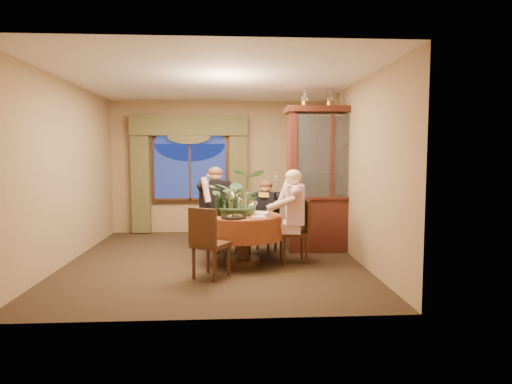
{
  "coord_description": "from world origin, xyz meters",
  "views": [
    {
      "loc": [
        0.27,
        -6.73,
        1.66
      ],
      "look_at": [
        0.65,
        -0.24,
        1.1
      ],
      "focal_mm": 30.0,
      "sensor_mm": 36.0,
      "label": 1
    }
  ],
  "objects": [
    {
      "name": "person_scarf",
      "position": [
        0.87,
        0.47,
        0.62
      ],
      "size": [
        0.59,
        0.58,
        1.24
      ],
      "primitive_type": null,
      "rotation": [
        0.0,
        0.0,
        -3.68
      ],
      "color": "black",
      "rests_on": "floor"
    },
    {
      "name": "chair_back_right",
      "position": [
        0.81,
        0.47,
        0.48
      ],
      "size": [
        0.56,
        0.56,
        0.96
      ],
      "primitive_type": "cube",
      "rotation": [
        0.0,
        0.0,
        -3.61
      ],
      "color": "black",
      "rests_on": "floor"
    },
    {
      "name": "wine_glass_person_scarf",
      "position": [
        0.66,
        0.11,
        0.84
      ],
      "size": [
        0.07,
        0.07,
        0.18
      ],
      "primitive_type": null,
      "color": "silver",
      "rests_on": "dining_table"
    },
    {
      "name": "arched_transom",
      "position": [
        -0.6,
        2.43,
        2.08
      ],
      "size": [
        1.6,
        0.06,
        0.44
      ],
      "primitive_type": null,
      "color": "navy",
      "rests_on": "wall_back"
    },
    {
      "name": "olive_bowl",
      "position": [
        0.52,
        -0.3,
        0.77
      ],
      "size": [
        0.14,
        0.14,
        0.04
      ],
      "primitive_type": "imported",
      "color": "#4F5E2F",
      "rests_on": "dining_table"
    },
    {
      "name": "china_cabinet",
      "position": [
        1.96,
        0.58,
        1.24
      ],
      "size": [
        1.52,
        0.6,
        2.48
      ],
      "primitive_type": "cube",
      "color": "#361510",
      "rests_on": "floor"
    },
    {
      "name": "tasting_paper_0",
      "position": [
        0.67,
        -0.41,
        0.75
      ],
      "size": [
        0.22,
        0.31,
        0.0
      ],
      "primitive_type": "cube",
      "rotation": [
        0.0,
        0.0,
        0.03
      ],
      "color": "white",
      "rests_on": "dining_table"
    },
    {
      "name": "centerpiece_plant",
      "position": [
        0.39,
        -0.16,
        1.34
      ],
      "size": [
        0.91,
        1.01,
        0.79
      ],
      "primitive_type": "imported",
      "color": "#385831",
      "rests_on": "dining_table"
    },
    {
      "name": "wall_right",
      "position": [
        2.25,
        0.0,
        1.4
      ],
      "size": [
        0.0,
        5.0,
        5.0
      ],
      "primitive_type": "plane",
      "rotation": [
        1.57,
        0.0,
        -1.57
      ],
      "color": "olive",
      "rests_on": "ground"
    },
    {
      "name": "wine_glass_person_pink",
      "position": [
        0.87,
        -0.28,
        0.84
      ],
      "size": [
        0.07,
        0.07,
        0.18
      ],
      "primitive_type": null,
      "color": "silver",
      "rests_on": "dining_table"
    },
    {
      "name": "dining_table",
      "position": [
        0.45,
        -0.24,
        0.38
      ],
      "size": [
        1.28,
        1.28,
        0.75
      ],
      "primitive_type": "cylinder",
      "rotation": [
        0.0,
        0.0,
        0.01
      ],
      "color": "maroon",
      "rests_on": "floor"
    },
    {
      "name": "wine_bottle_1",
      "position": [
        0.07,
        -0.13,
        0.92
      ],
      "size": [
        0.07,
        0.07,
        0.33
      ],
      "primitive_type": "cylinder",
      "color": "tan",
      "rests_on": "dining_table"
    },
    {
      "name": "cheese_platter",
      "position": [
        0.3,
        -0.58,
        0.76
      ],
      "size": [
        0.37,
        0.37,
        0.02
      ],
      "primitive_type": "cylinder",
      "color": "black",
      "rests_on": "dining_table"
    },
    {
      "name": "stoneware_vase",
      "position": [
        0.34,
        -0.17,
        0.88
      ],
      "size": [
        0.14,
        0.14,
        0.26
      ],
      "primitive_type": null,
      "color": "tan",
      "rests_on": "dining_table"
    },
    {
      "name": "chair_back",
      "position": [
        0.14,
        0.58,
        0.48
      ],
      "size": [
        0.54,
        0.54,
        0.96
      ],
      "primitive_type": "cube",
      "rotation": [
        0.0,
        0.0,
        -2.78
      ],
      "color": "black",
      "rests_on": "floor"
    },
    {
      "name": "wine_bottle_2",
      "position": [
        0.12,
        -0.25,
        0.92
      ],
      "size": [
        0.07,
        0.07,
        0.33
      ],
      "primitive_type": "cylinder",
      "color": "black",
      "rests_on": "dining_table"
    },
    {
      "name": "oil_lamp_center",
      "position": [
        1.96,
        0.58,
        2.65
      ],
      "size": [
        0.11,
        0.11,
        0.34
      ],
      "primitive_type": null,
      "color": "#A5722D",
      "rests_on": "china_cabinet"
    },
    {
      "name": "swag_valance",
      "position": [
        -0.6,
        2.35,
        2.28
      ],
      "size": [
        2.45,
        0.16,
        0.42
      ],
      "primitive_type": null,
      "color": "#484622",
      "rests_on": "wall_back"
    },
    {
      "name": "oil_lamp_right",
      "position": [
        2.39,
        0.58,
        2.65
      ],
      "size": [
        0.11,
        0.11,
        0.34
      ],
      "primitive_type": null,
      "color": "#A5722D",
      "rests_on": "china_cabinet"
    },
    {
      "name": "wine_glass_person_back",
      "position": [
        0.23,
        0.11,
        0.84
      ],
      "size": [
        0.07,
        0.07,
        0.18
      ],
      "primitive_type": null,
      "color": "silver",
      "rests_on": "dining_table"
    },
    {
      "name": "window",
      "position": [
        -0.6,
        2.43,
        1.3
      ],
      "size": [
        1.62,
        0.1,
        1.32
      ],
      "primitive_type": null,
      "color": "navy",
      "rests_on": "wall_back"
    },
    {
      "name": "chair_right",
      "position": [
        1.24,
        -0.21,
        0.48
      ],
      "size": [
        0.44,
        0.44,
        0.96
      ],
      "primitive_type": "cube",
      "rotation": [
        0.0,
        0.0,
        -4.67
      ],
      "color": "black",
      "rests_on": "floor"
    },
    {
      "name": "drapery_left",
      "position": [
        -1.63,
        2.38,
        1.18
      ],
      "size": [
        0.38,
        0.14,
        2.32
      ],
      "primitive_type": "cube",
      "color": "#484622",
      "rests_on": "floor"
    },
    {
      "name": "person_pink",
      "position": [
        1.24,
        -0.31,
        0.72
      ],
      "size": [
        0.51,
        0.55,
        1.45
      ],
      "primitive_type": null,
      "rotation": [
        0.0,
        0.0,
        1.49
      ],
      "color": "#D2A6A4",
      "rests_on": "floor"
    },
    {
      "name": "wine_bottle_0",
      "position": [
        0.22,
        -0.09,
        0.92
      ],
      "size": [
        0.07,
        0.07,
        0.33
      ],
      "primitive_type": "cylinder",
      "color": "black",
      "rests_on": "dining_table"
    },
    {
      "name": "tasting_paper_1",
      "position": [
        0.74,
        -0.06,
        0.75
      ],
      "size": [
        0.29,
        0.35,
        0.0
      ],
      "primitive_type": "cube",
      "rotation": [
        0.0,
        0.0,
        -0.29
      ],
      "color": "white",
      "rests_on": "dining_table"
    },
    {
      "name": "wall_back",
      "position": [
        0.0,
        2.5,
        1.4
      ],
      "size": [
        4.5,
        0.0,
        4.5
      ],
      "primitive_type": "plane",
      "rotation": [
        1.57,
        0.0,
        0.0
      ],
      "color": "olive",
      "rests_on": "ground"
    },
    {
      "name": "wine_bottle_5",
      "position": [
        0.06,
        -0.29,
        0.92
      ],
      "size": [
        0.07,
        0.07,
        0.33
      ],
      "primitive_type": "cylinder",
      "color": "black",
      "rests_on": "dining_table"
    },
    {
      "name": "chair_front_left",
      "position": [
        -0.0,
        -0.99,
        0.48
      ],
      "size": [
        0.58,
        0.58,
        0.96
      ],
      "primitive_type": "cube",
      "rotation": [
        0.0,
        0.0,
        -0.55
      ],
      "color": "black",
      "rests_on": "floor"
    },
    {
      "name": "wine_bottle_3",
      "position": [
        0.33,
        -0.27,
        0.92
      ],
      "size": [
        0.07,
        0.07,
        0.33
      ],
      "primitive_type": "cylinder",
      "color": "black",
      "rests_on": "dining_table"
    },
    {
      "name": "drapery_right",
      "position": [
        0.43,
        2.38,
        1.18
      ],
      "size": [
        0.38,
        0.14,
        2.32
      ],
      "primitive_type": "cube",
      "color": "#484622",
      "rests_on": "floor"
    },
    {
      "name": "oil_lamp_left",
      "position": [
        1.53,
        0.58,
        2.65
      ],
      "size": [
        0.11,
        0.11,
        0.34
      ],
      "primitive_type": null,
      "color": "#A5722D",
      "rests_on": "china_cabinet"
    },
    {
      "name": "floor",
      "position": [
        0.0,
        0.0,
        0.0
      ],
      "size": [
        5.0,
        5.0,
        0.0
      ],
      "primitive_type": "plane",
      "color": "black",
      "rests_on": "ground"
    },
    {
      "name": "wine_bottle_4",
      "position": [
        0.27,
        -0.16,
        0.92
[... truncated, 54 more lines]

